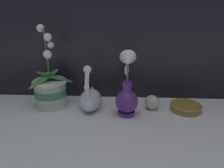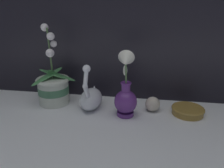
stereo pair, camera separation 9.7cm
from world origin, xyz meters
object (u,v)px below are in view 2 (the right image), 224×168
glass_sphere (153,104)px  swan_figurine (91,97)px  blue_vase (126,95)px  orchid_potted_plant (53,87)px  amber_dish (188,110)px

glass_sphere → swan_figurine: bearing=-177.4°
swan_figurine → blue_vase: (0.17, -0.05, 0.04)m
swan_figurine → blue_vase: blue_vase is taller
orchid_potted_plant → blue_vase: orchid_potted_plant is taller
blue_vase → glass_sphere: (0.12, 0.07, -0.06)m
orchid_potted_plant → glass_sphere: bearing=-1.6°
orchid_potted_plant → swan_figurine: size_ratio=1.70×
swan_figurine → blue_vase: 0.18m
orchid_potted_plant → swan_figurine: (0.19, -0.03, -0.03)m
blue_vase → amber_dish: size_ratio=2.06×
blue_vase → glass_sphere: blue_vase is taller
orchid_potted_plant → blue_vase: bearing=-12.7°
amber_dish → blue_vase: bearing=-167.6°
glass_sphere → blue_vase: bearing=-150.3°
swan_figurine → amber_dish: (0.44, 0.01, -0.04)m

